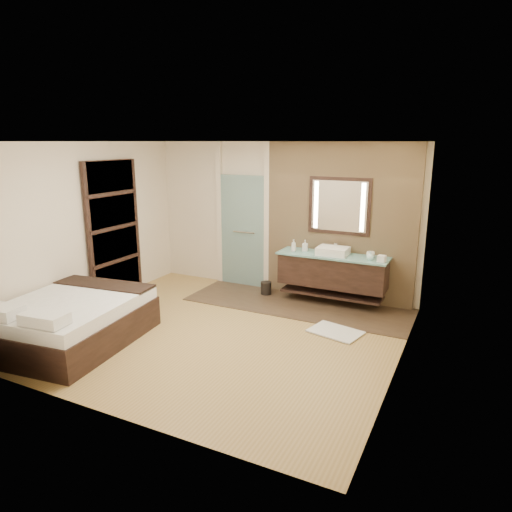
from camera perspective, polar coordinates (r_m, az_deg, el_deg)
The scene contains 15 objects.
floor at distance 6.74m, azimuth -4.70°, elevation -9.55°, with size 5.00×5.00×0.00m, color olive.
tile_strip at distance 7.83m, azimuth 5.15°, elevation -6.05°, with size 3.80×1.30×0.01m, color #38271E.
stone_wall at distance 7.89m, azimuth 10.37°, elevation 4.06°, with size 2.60×0.08×2.70m, color tan.
vanity at distance 7.79m, azimuth 9.52°, elevation -1.86°, with size 1.85×0.55×0.88m.
mirror_unit at distance 7.79m, azimuth 10.36°, elevation 6.17°, with size 1.06×0.04×0.96m.
frosted_door at distance 8.60m, azimuth -1.65°, elevation 3.71°, with size 1.10×0.12×2.70m.
shoji_partition at distance 8.27m, azimuth -17.32°, elevation 3.11°, with size 0.06×1.20×2.40m.
bed at distance 6.79m, azimuth -22.11°, elevation -7.52°, with size 1.79×2.14×0.76m.
bath_mat at distance 6.81m, azimuth 9.90°, elevation -9.30°, with size 0.72×0.50×0.02m, color silver.
waste_bin at distance 8.27m, azimuth 1.26°, elevation -4.06°, with size 0.19×0.19×0.24m, color black.
tissue_box at distance 7.41m, azimuth 15.44°, elevation -0.32°, with size 0.12×0.12×0.10m, color silver.
soap_bottle_a at distance 7.83m, azimuth 4.72°, elevation 1.33°, with size 0.08×0.08×0.21m, color silver.
soap_bottle_b at distance 7.88m, azimuth 6.15°, elevation 1.31°, with size 0.09×0.09×0.19m, color #B2B2B2.
soap_bottle_c at distance 7.47m, azimuth 14.08°, elevation 0.02°, with size 0.11×0.11×0.14m, color #C1F3F2.
cup at distance 7.61m, azimuth 14.12°, elevation 0.15°, with size 0.13×0.13×0.10m, color white.
Camera 1 is at (3.20, -5.28, 2.70)m, focal length 32.00 mm.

